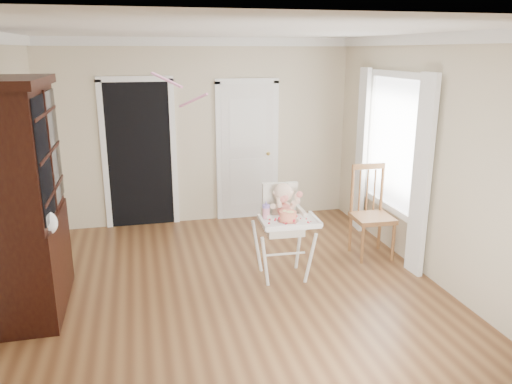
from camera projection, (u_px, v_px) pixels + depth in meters
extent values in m
plane|color=#57351D|center=(235.00, 292.00, 5.39)|extent=(5.00, 5.00, 0.00)
plane|color=white|center=(231.00, 30.00, 4.65)|extent=(5.00, 5.00, 0.00)
plane|color=beige|center=(201.00, 133.00, 7.36)|extent=(4.50, 0.00, 4.50)
plane|color=beige|center=(432.00, 160.00, 5.53)|extent=(0.00, 5.00, 5.00)
cube|color=black|center=(140.00, 156.00, 7.22)|extent=(0.90, 0.03, 2.10)
cube|color=white|center=(105.00, 157.00, 7.11)|extent=(0.08, 0.05, 2.18)
cube|color=white|center=(174.00, 154.00, 7.33)|extent=(0.08, 0.05, 2.18)
cube|color=white|center=(135.00, 79.00, 6.92)|extent=(1.06, 0.05, 0.08)
cube|color=white|center=(247.00, 153.00, 7.58)|extent=(0.80, 0.05, 2.05)
cube|color=white|center=(219.00, 154.00, 7.49)|extent=(0.08, 0.05, 2.13)
cube|color=white|center=(275.00, 151.00, 7.68)|extent=(0.08, 0.05, 2.13)
sphere|color=gold|center=(268.00, 154.00, 7.63)|extent=(0.06, 0.06, 0.06)
cube|color=white|center=(395.00, 143.00, 6.26)|extent=(0.02, 1.20, 1.60)
cube|color=white|center=(399.00, 75.00, 6.02)|extent=(0.06, 1.36, 0.08)
cube|color=white|center=(421.00, 178.00, 5.58)|extent=(0.08, 0.28, 2.30)
cube|color=white|center=(361.00, 151.00, 7.04)|extent=(0.08, 0.28, 2.30)
cylinder|color=white|center=(265.00, 263.00, 5.43)|extent=(0.13, 0.12, 0.64)
cylinder|color=white|center=(310.00, 259.00, 5.52)|extent=(0.12, 0.13, 0.64)
cylinder|color=white|center=(257.00, 247.00, 5.87)|extent=(0.12, 0.13, 0.64)
cylinder|color=white|center=(299.00, 244.00, 5.97)|extent=(0.13, 0.12, 0.64)
cylinder|color=white|center=(284.00, 254.00, 5.65)|extent=(0.49, 0.05, 0.03)
cube|color=beige|center=(283.00, 229.00, 5.62)|extent=(0.42, 0.40, 0.09)
cube|color=beige|center=(266.00, 219.00, 5.55)|extent=(0.06, 0.36, 0.19)
cube|color=beige|center=(301.00, 217.00, 5.62)|extent=(0.06, 0.36, 0.19)
cube|color=beige|center=(280.00, 202.00, 5.72)|extent=(0.41, 0.08, 0.47)
cube|color=white|center=(289.00, 222.00, 5.33)|extent=(0.61, 0.45, 0.03)
cube|color=white|center=(294.00, 227.00, 5.13)|extent=(0.60, 0.06, 0.04)
ellipsoid|color=beige|center=(283.00, 214.00, 5.60)|extent=(0.25, 0.21, 0.31)
sphere|color=beige|center=(283.00, 193.00, 5.54)|extent=(0.22, 0.22, 0.21)
sphere|color=red|center=(284.00, 210.00, 5.53)|extent=(0.16, 0.16, 0.16)
sphere|color=red|center=(283.00, 199.00, 5.46)|extent=(0.08, 0.08, 0.08)
sphere|color=red|center=(299.00, 194.00, 5.49)|extent=(0.07, 0.07, 0.07)
cylinder|color=silver|center=(288.00, 221.00, 5.32)|extent=(0.24, 0.24, 0.01)
cylinder|color=red|center=(288.00, 216.00, 5.31)|extent=(0.18, 0.18, 0.10)
cylinder|color=#F2E08C|center=(290.00, 212.00, 5.28)|extent=(0.08, 0.08, 0.02)
cylinder|color=pink|center=(266.00, 213.00, 5.39)|extent=(0.08, 0.08, 0.12)
cylinder|color=#816ABA|center=(266.00, 206.00, 5.37)|extent=(0.08, 0.08, 0.03)
cone|color=#816ABA|center=(266.00, 203.00, 5.36)|extent=(0.03, 0.03, 0.04)
cube|color=black|center=(35.00, 263.00, 4.97)|extent=(0.53, 1.27, 0.95)
cube|color=black|center=(21.00, 154.00, 4.67)|extent=(0.49, 1.27, 1.27)
cube|color=black|center=(44.00, 159.00, 4.43)|extent=(0.02, 0.55, 1.11)
cube|color=black|center=(54.00, 146.00, 5.02)|extent=(0.02, 0.55, 1.11)
cube|color=black|center=(11.00, 82.00, 4.49)|extent=(0.57, 1.36, 0.08)
ellipsoid|color=white|center=(46.00, 223.00, 4.53)|extent=(0.21, 0.17, 0.23)
cube|color=brown|center=(372.00, 218.00, 6.23)|extent=(0.49, 0.49, 0.06)
cylinder|color=brown|center=(363.00, 244.00, 6.07)|extent=(0.04, 0.04, 0.50)
cylinder|color=brown|center=(393.00, 242.00, 6.14)|extent=(0.04, 0.04, 0.50)
cylinder|color=brown|center=(350.00, 232.00, 6.45)|extent=(0.04, 0.04, 0.50)
cylinder|color=brown|center=(379.00, 230.00, 6.52)|extent=(0.04, 0.04, 0.50)
cylinder|color=brown|center=(352.00, 189.00, 6.30)|extent=(0.04, 0.04, 0.65)
cylinder|color=brown|center=(382.00, 188.00, 6.38)|extent=(0.04, 0.04, 0.65)
cube|color=brown|center=(369.00, 166.00, 6.26)|extent=(0.43, 0.06, 0.07)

